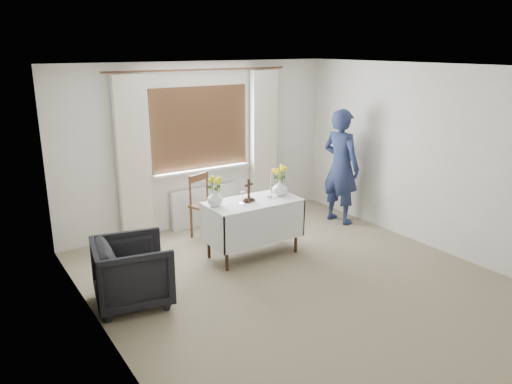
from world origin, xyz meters
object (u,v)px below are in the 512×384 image
Objects in this scene: armchair at (133,272)px; wooden_cross at (249,190)px; altar_table at (253,228)px; flower_vase_right at (280,188)px; wooden_chair at (209,206)px; flower_vase_left at (215,198)px; person at (341,167)px.

armchair is 2.65× the size of wooden_cross.
flower_vase_right is at bearing 2.08° from altar_table.
wooden_cross is at bearing 172.32° from altar_table.
flower_vase_left is at bearing -133.36° from wooden_chair.
armchair is at bearing -169.89° from flower_vase_right.
wooden_chair is 1.17× the size of armchair.
person is at bearing 14.45° from flower_vase_right.
armchair is at bearing -162.51° from wooden_chair.
flower_vase_right reaches higher than armchair.
flower_vase_left is (-2.39, -0.30, -0.03)m from person.
altar_table is 1.55× the size of armchair.
person is 2.41m from flower_vase_left.
wooden_cross is at bearing -179.04° from flower_vase_right.
person reaches higher than altar_table.
person reaches higher than wooden_chair.
person reaches higher than wooden_cross.
altar_table is 0.54m from wooden_cross.
armchair is 0.44× the size of person.
wooden_chair is 0.52× the size of person.
altar_table is 1.33× the size of wooden_chair.
person is 5.96× the size of wooden_cross.
wooden_cross reaches higher than armchair.
flower_vase_left is (1.28, 0.47, 0.50)m from armchair.
altar_table is 5.90× the size of flower_vase_left.
wooden_cross is (-0.06, 0.01, 0.53)m from altar_table.
altar_table reaches higher than armchair.
wooden_chair is 3.09× the size of wooden_cross.
flower_vase_left is (-0.51, 0.09, 0.49)m from altar_table.
flower_vase_left is at bearing -59.04° from armchair.
flower_vase_right is (-1.44, -0.37, -0.03)m from person.
flower_vase_right reaches higher than altar_table.
person is at bearing -35.82° from wooden_chair.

